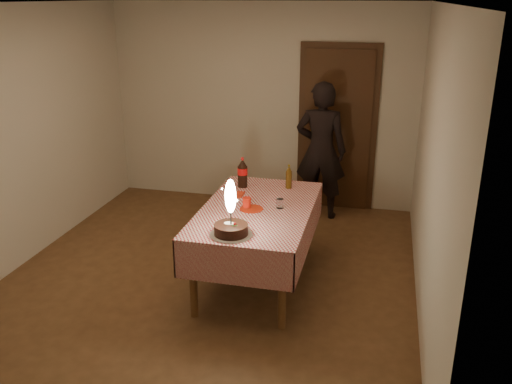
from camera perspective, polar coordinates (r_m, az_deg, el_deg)
ground at (r=5.54m, az=-4.79°, el=-8.75°), size 4.00×4.50×0.01m
room_shell at (r=5.02m, az=-4.69°, el=8.40°), size 4.04×4.54×2.62m
dining_table at (r=5.14m, az=0.13°, el=-2.73°), size 1.02×1.72×0.78m
birthday_cake at (r=4.50m, az=-2.66°, el=-3.16°), size 0.36×0.36×0.49m
red_plate at (r=5.07m, az=-0.48°, el=-1.78°), size 0.22×0.22×0.01m
red_cup at (r=5.08m, az=-0.98°, el=-1.14°), size 0.08×0.08×0.10m
clear_cup at (r=5.08m, az=2.53°, el=-1.22°), size 0.07×0.07×0.09m
napkin_stack at (r=5.42m, az=-2.14°, el=-0.24°), size 0.15×0.15×0.02m
cola_bottle at (r=5.61m, az=-1.43°, el=2.04°), size 0.10×0.10×0.32m
amber_bottle_right at (r=5.59m, az=3.47°, el=1.57°), size 0.06×0.06×0.25m
photographer at (r=6.73m, az=6.84°, el=4.35°), size 0.64×0.46×1.71m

